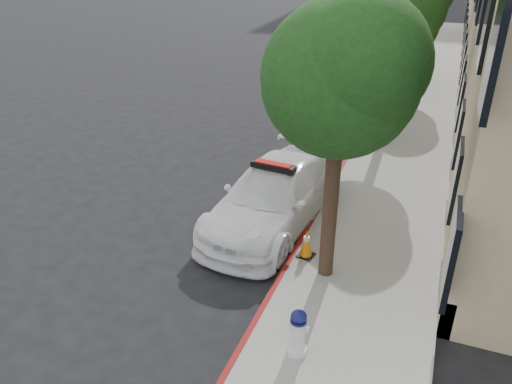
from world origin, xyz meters
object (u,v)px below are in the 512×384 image
Objects in this scene: parked_car_far at (379,62)px; police_car at (273,196)px; parked_car_mid at (347,101)px; traffic_cone at (306,243)px; fire_hydrant at (298,333)px.

police_car is at bearing -97.97° from parked_car_far.
parked_car_mid is at bearing -97.62° from parked_car_far.
police_car is at bearing 133.40° from traffic_cone.
traffic_cone is (1.15, -17.77, -0.18)m from parked_car_far.
fire_hydrant is (1.81, -20.60, -0.07)m from parked_car_far.
fire_hydrant is at bearing -76.94° from traffic_cone.
parked_car_far is at bearing 85.20° from fire_hydrant.
parked_car_far is at bearing 92.13° from parked_car_mid.
police_car reaches higher than parked_car_mid.
parked_car_mid reaches higher than parked_car_far.
parked_car_far is 20.68m from fire_hydrant.
parked_car_far is 17.80m from traffic_cone.
parked_car_mid is 9.72m from traffic_cone.
parked_car_far is 6.03× the size of traffic_cone.
traffic_cone is (1.25, -1.32, -0.28)m from police_car.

